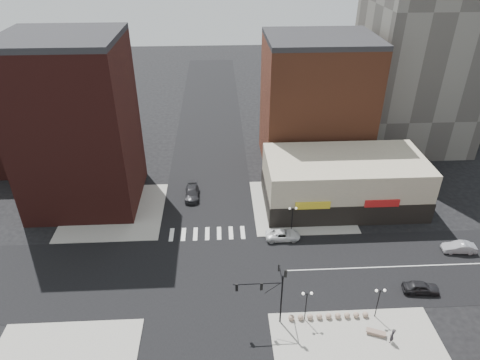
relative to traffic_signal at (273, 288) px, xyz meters
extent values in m
plane|color=black|center=(-7.24, 7.83, -4.96)|extent=(240.00, 240.00, 0.00)
cube|color=black|center=(-7.24, 7.83, -4.95)|extent=(200.00, 14.00, 0.02)
cube|color=black|center=(-7.24, 7.83, -4.95)|extent=(14.00, 200.00, 0.02)
cube|color=gray|center=(-21.74, 22.33, -4.90)|extent=(15.00, 15.00, 0.12)
cube|color=gray|center=(7.26, 22.33, -4.90)|extent=(15.00, 15.00, 0.12)
cube|color=#3C1613|center=(-26.24, 26.33, 7.54)|extent=(16.00, 15.00, 25.00)
cube|color=#3C1613|center=(-39.24, 41.83, 1.04)|extent=(20.00, 18.00, 12.00)
cube|color=brown|center=(11.76, 37.33, 6.04)|extent=(18.00, 15.00, 22.00)
cube|color=#B6AB91|center=(13.76, 22.83, -0.96)|extent=(24.00, 12.00, 8.00)
cube|color=black|center=(13.76, 22.83, -3.26)|extent=(24.20, 12.20, 3.40)
cylinder|color=black|center=(0.96, -0.37, -1.46)|extent=(0.18, 0.18, 7.00)
cylinder|color=black|center=(-1.64, -0.37, 1.04)|extent=(5.20, 0.11, 0.11)
cylinder|color=black|center=(-0.04, -0.37, 0.34)|extent=(1.72, 0.06, 1.46)
cylinder|color=black|center=(0.96, 1.13, 1.04)|extent=(0.11, 3.00, 0.11)
cube|color=black|center=(-3.84, -0.37, 0.64)|extent=(0.28, 0.18, 0.95)
sphere|color=red|center=(-3.84, -0.37, 0.94)|extent=(0.16, 0.16, 0.16)
cube|color=black|center=(-1.24, -0.37, 0.64)|extent=(0.28, 0.18, 0.95)
sphere|color=red|center=(-1.24, -0.37, 0.94)|extent=(0.16, 0.16, 0.16)
cube|color=black|center=(0.96, 2.43, 0.64)|extent=(0.18, 0.28, 0.95)
sphere|color=red|center=(0.96, 2.43, 0.94)|extent=(0.16, 0.16, 0.16)
cube|color=black|center=(1.21, -0.37, 2.34)|extent=(0.28, 0.18, 0.95)
sphere|color=red|center=(1.21, -0.37, 2.64)|extent=(0.16, 0.16, 0.16)
cylinder|color=black|center=(3.76, -0.17, -2.84)|extent=(0.11, 0.11, 4.00)
cylinder|color=black|center=(3.76, -0.17, -0.94)|extent=(0.90, 0.06, 0.06)
sphere|color=white|center=(3.31, -0.17, -0.84)|extent=(0.32, 0.32, 0.32)
sphere|color=white|center=(4.21, -0.17, -0.84)|extent=(0.32, 0.32, 0.32)
cylinder|color=black|center=(11.76, -0.17, -2.84)|extent=(0.11, 0.11, 4.00)
cylinder|color=black|center=(11.76, -0.17, -0.94)|extent=(0.90, 0.06, 0.06)
sphere|color=white|center=(11.31, -0.17, -0.84)|extent=(0.32, 0.32, 0.32)
sphere|color=white|center=(12.21, -0.17, -0.84)|extent=(0.32, 0.32, 0.32)
cylinder|color=black|center=(4.76, 15.83, -2.84)|extent=(0.11, 0.11, 4.00)
cylinder|color=black|center=(4.76, 15.83, -0.94)|extent=(0.90, 0.06, 0.06)
sphere|color=white|center=(4.31, 15.83, -0.84)|extent=(0.32, 0.32, 0.32)
sphere|color=white|center=(5.21, 15.83, -0.84)|extent=(0.32, 0.32, 0.32)
sphere|color=gray|center=(2.26, -0.17, -4.51)|extent=(0.66, 0.66, 0.66)
sphere|color=gray|center=(3.31, -0.17, -4.51)|extent=(0.66, 0.66, 0.66)
sphere|color=gray|center=(4.36, -0.17, -4.51)|extent=(0.66, 0.66, 0.66)
sphere|color=gray|center=(5.41, -0.17, -4.51)|extent=(0.66, 0.66, 0.66)
sphere|color=gray|center=(6.46, -0.17, -4.51)|extent=(0.66, 0.66, 0.66)
sphere|color=gray|center=(7.51, -0.17, -4.51)|extent=(0.66, 0.66, 0.66)
sphere|color=gray|center=(8.56, -0.17, -4.51)|extent=(0.66, 0.66, 0.66)
sphere|color=gray|center=(9.61, -0.17, -4.51)|extent=(0.66, 0.66, 0.66)
sphere|color=gray|center=(10.66, -0.17, -4.51)|extent=(0.66, 0.66, 0.66)
imported|color=white|center=(3.32, 14.33, -4.29)|extent=(4.87, 2.26, 1.35)
imported|color=black|center=(18.48, 3.35, -4.23)|extent=(4.44, 2.16, 1.46)
imported|color=#A4A3A9|center=(26.72, 10.33, -4.24)|extent=(4.50, 1.91, 1.44)
imported|color=black|center=(-9.92, 25.81, -4.18)|extent=(2.28, 5.44, 1.57)
imported|color=#252227|center=(12.33, -3.66, -3.96)|extent=(0.75, 0.75, 1.76)
cube|color=#83695A|center=(11.05, -2.64, -4.67)|extent=(1.89, 1.17, 0.34)
cube|color=#83695A|center=(11.05, -2.64, -4.43)|extent=(2.14, 1.36, 0.14)
camera|label=1|loc=(-5.20, -32.84, 33.14)|focal=32.00mm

